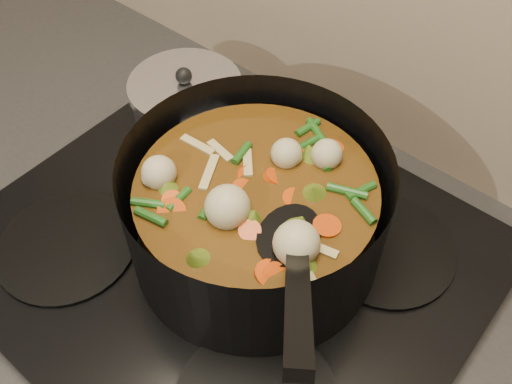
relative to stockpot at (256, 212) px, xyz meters
The scene contains 3 objects.
stovetop 0.09m from the stockpot, 136.14° to the right, with size 0.62×0.54×0.03m.
stockpot is the anchor object (origin of this frame).
saucepan 0.22m from the stockpot, 156.04° to the left, with size 0.16×0.16×0.13m.
Camera 1 is at (0.30, 1.63, 1.54)m, focal length 40.00 mm.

